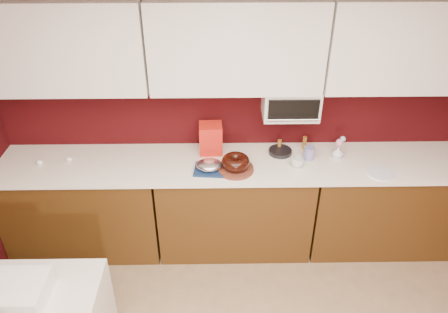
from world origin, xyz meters
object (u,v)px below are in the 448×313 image
at_px(pandoro_box, 211,138).
at_px(coffee_mug, 297,161).
at_px(bundt_cake, 236,162).
at_px(flower_vase, 338,152).
at_px(newspaper_stack, 15,292).
at_px(foil_ham_nest, 209,165).
at_px(toaster_oven, 291,102).
at_px(blue_jar, 309,153).

height_order(pandoro_box, coffee_mug, pandoro_box).
bearing_deg(bundt_cake, flower_vase, 11.70).
relative_size(pandoro_box, newspaper_stack, 0.70).
bearing_deg(foil_ham_nest, flower_vase, 9.47).
xyz_separation_m(toaster_oven, pandoro_box, (-0.66, 0.01, -0.34)).
bearing_deg(toaster_oven, newspaper_stack, -141.65).
xyz_separation_m(pandoro_box, coffee_mug, (0.71, -0.24, -0.08)).
bearing_deg(bundt_cake, toaster_oven, 32.40).
bearing_deg(flower_vase, newspaper_stack, -149.24).
height_order(bundt_cake, flower_vase, bundt_cake).
height_order(flower_vase, newspaper_stack, flower_vase).
distance_m(foil_ham_nest, coffee_mug, 0.72).
relative_size(bundt_cake, blue_jar, 2.07).
height_order(coffee_mug, blue_jar, blue_jar).
bearing_deg(newspaper_stack, flower_vase, 30.76).
xyz_separation_m(coffee_mug, blue_jar, (0.12, 0.12, 0.00)).
xyz_separation_m(pandoro_box, newspaper_stack, (-1.16, -1.44, -0.22)).
relative_size(toaster_oven, foil_ham_nest, 2.13).
distance_m(pandoro_box, newspaper_stack, 1.87).
bearing_deg(bundt_cake, foil_ham_nest, -179.93).
height_order(foil_ham_nest, coffee_mug, coffee_mug).
bearing_deg(newspaper_stack, bundt_cake, 40.14).
distance_m(bundt_cake, flower_vase, 0.89).
relative_size(pandoro_box, coffee_mug, 2.58).
bearing_deg(pandoro_box, blue_jar, -10.56).
height_order(pandoro_box, newspaper_stack, pandoro_box).
bearing_deg(coffee_mug, pandoro_box, 161.12).
bearing_deg(newspaper_stack, coffee_mug, 32.63).
bearing_deg(blue_jar, newspaper_stack, -146.50).
relative_size(toaster_oven, coffee_mug, 4.40).
relative_size(blue_jar, flower_vase, 0.96).
height_order(toaster_oven, foil_ham_nest, toaster_oven).
distance_m(pandoro_box, blue_jar, 0.84).
xyz_separation_m(blue_jar, newspaper_stack, (-1.99, -1.32, -0.14)).
xyz_separation_m(toaster_oven, foil_ham_nest, (-0.67, -0.29, -0.42)).
xyz_separation_m(bundt_cake, foil_ham_nest, (-0.21, -0.00, -0.02)).
height_order(blue_jar, newspaper_stack, blue_jar).
bearing_deg(pandoro_box, bundt_cake, -57.14).
relative_size(pandoro_box, blue_jar, 2.39).
distance_m(flower_vase, newspaper_stack, 2.61).
relative_size(foil_ham_nest, coffee_mug, 2.06).
relative_size(bundt_cake, flower_vase, 1.98).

